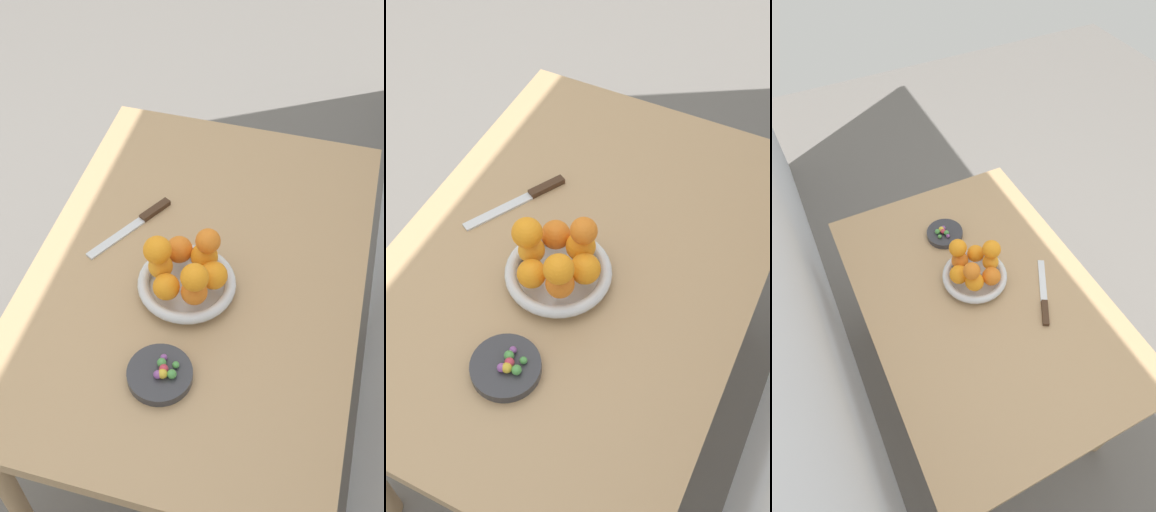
{
  "view_description": "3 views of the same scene",
  "coord_description": "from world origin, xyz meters",
  "views": [
    {
      "loc": [
        0.92,
        0.24,
        1.89
      ],
      "look_at": [
        0.03,
        -0.01,
        0.82
      ],
      "focal_mm": 45.0,
      "sensor_mm": 36.0,
      "label": 1
    },
    {
      "loc": [
        0.75,
        0.37,
        1.82
      ],
      "look_at": [
        0.05,
        0.03,
        0.83
      ],
      "focal_mm": 45.0,
      "sensor_mm": 36.0,
      "label": 2
    },
    {
      "loc": [
        -0.62,
        0.37,
        1.87
      ],
      "look_at": [
        0.08,
        0.03,
        0.88
      ],
      "focal_mm": 28.0,
      "sensor_mm": 36.0,
      "label": 3
    }
  ],
  "objects": [
    {
      "name": "candy_ball_5",
      "position": [
        0.28,
        0.03,
        0.77
      ],
      "size": [
        0.01,
        0.01,
        0.01
      ],
      "primitive_type": "sphere",
      "color": "#4C9947",
      "rests_on": "candy_dish"
    },
    {
      "name": "candy_ball_1",
      "position": [
        0.29,
        0.01,
        0.77
      ],
      "size": [
        0.02,
        0.02,
        0.02
      ],
      "primitive_type": "sphere",
      "color": "#C6384C",
      "rests_on": "candy_dish"
    },
    {
      "name": "knife",
      "position": [
        -0.1,
        -0.18,
        0.75
      ],
      "size": [
        0.24,
        0.15,
        0.01
      ],
      "color": "#3F2819",
      "rests_on": "dining_table"
    },
    {
      "name": "candy_ball_4",
      "position": [
        0.3,
        0.01,
        0.77
      ],
      "size": [
        0.02,
        0.02,
        0.02
      ],
      "primitive_type": "sphere",
      "color": "gold",
      "rests_on": "candy_dish"
    },
    {
      "name": "candy_ball_3",
      "position": [
        0.27,
        0.0,
        0.77
      ],
      "size": [
        0.01,
        0.01,
        0.01
      ],
      "primitive_type": "sphere",
      "color": "#8C4C99",
      "rests_on": "candy_dish"
    },
    {
      "name": "candy_ball_0",
      "position": [
        0.28,
        -0.0,
        0.77
      ],
      "size": [
        0.02,
        0.02,
        0.02
      ],
      "primitive_type": "sphere",
      "color": "#4C9947",
      "rests_on": "candy_dish"
    },
    {
      "name": "orange_6",
      "position": [
        0.07,
        -0.07,
        0.87
      ],
      "size": [
        0.06,
        0.06,
        0.06
      ],
      "primitive_type": "sphere",
      "color": "orange",
      "rests_on": "orange_0"
    },
    {
      "name": "orange_2",
      "position": [
        0.12,
        0.02,
        0.81
      ],
      "size": [
        0.06,
        0.06,
        0.06
      ],
      "primitive_type": "sphere",
      "color": "orange",
      "rests_on": "fruit_bowl"
    },
    {
      "name": "orange_7",
      "position": [
        0.12,
        0.03,
        0.87
      ],
      "size": [
        0.06,
        0.06,
        0.06
      ],
      "primitive_type": "sphere",
      "color": "orange",
      "rests_on": "orange_2"
    },
    {
      "name": "candy_ball_6",
      "position": [
        0.3,
        0.03,
        0.77
      ],
      "size": [
        0.02,
        0.02,
        0.02
      ],
      "primitive_type": "sphere",
      "color": "#4C9947",
      "rests_on": "candy_dish"
    },
    {
      "name": "ground_plane",
      "position": [
        0.0,
        0.0,
        0.0
      ],
      "size": [
        6.0,
        6.0,
        0.0
      ],
      "primitive_type": "plane",
      "color": "slate"
    },
    {
      "name": "dining_table",
      "position": [
        0.0,
        0.0,
        0.65
      ],
      "size": [
        1.1,
        0.76,
        0.74
      ],
      "color": "tan",
      "rests_on": "ground_plane"
    },
    {
      "name": "candy_ball_2",
      "position": [
        0.31,
        0.0,
        0.77
      ],
      "size": [
        0.02,
        0.02,
        0.02
      ],
      "primitive_type": "sphere",
      "color": "#8C4C99",
      "rests_on": "candy_dish"
    },
    {
      "name": "orange_1",
      "position": [
        0.12,
        -0.04,
        0.81
      ],
      "size": [
        0.06,
        0.06,
        0.06
      ],
      "primitive_type": "sphere",
      "color": "orange",
      "rests_on": "fruit_bowl"
    },
    {
      "name": "orange_3",
      "position": [
        0.06,
        0.05,
        0.81
      ],
      "size": [
        0.06,
        0.06,
        0.06
      ],
      "primitive_type": "sphere",
      "color": "orange",
      "rests_on": "fruit_bowl"
    },
    {
      "name": "orange_5",
      "position": [
        0.01,
        -0.04,
        0.81
      ],
      "size": [
        0.06,
        0.06,
        0.06
      ],
      "primitive_type": "sphere",
      "color": "orange",
      "rests_on": "fruit_bowl"
    },
    {
      "name": "orange_8",
      "position": [
        0.02,
        0.03,
        0.87
      ],
      "size": [
        0.06,
        0.06,
        0.06
      ],
      "primitive_type": "sphere",
      "color": "orange",
      "rests_on": "orange_4"
    },
    {
      "name": "orange_0",
      "position": [
        0.07,
        -0.07,
        0.81
      ],
      "size": [
        0.06,
        0.06,
        0.06
      ],
      "primitive_type": "sphere",
      "color": "orange",
      "rests_on": "fruit_bowl"
    },
    {
      "name": "candy_dish",
      "position": [
        0.3,
        0.0,
        0.75
      ],
      "size": [
        0.13,
        0.13,
        0.02
      ],
      "primitive_type": "cylinder",
      "color": "#333338",
      "rests_on": "dining_table"
    },
    {
      "name": "fruit_bowl",
      "position": [
        0.07,
        -0.01,
        0.76
      ],
      "size": [
        0.22,
        0.22,
        0.04
      ],
      "color": "silver",
      "rests_on": "dining_table"
    },
    {
      "name": "orange_4",
      "position": [
        0.02,
        0.02,
        0.81
      ],
      "size": [
        0.06,
        0.06,
        0.06
      ],
      "primitive_type": "sphere",
      "color": "orange",
      "rests_on": "fruit_bowl"
    }
  ]
}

